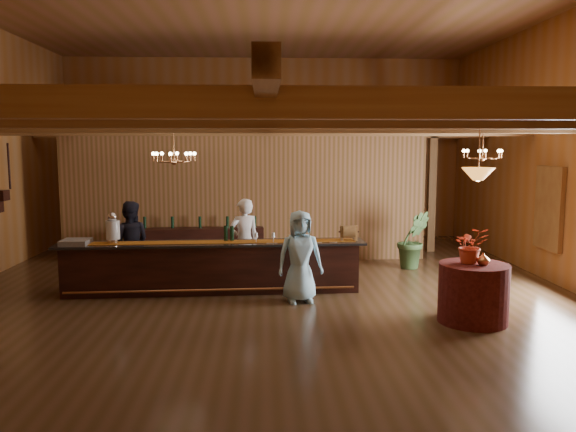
{
  "coord_description": "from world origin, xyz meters",
  "views": [
    {
      "loc": [
        -0.02,
        -10.41,
        2.82
      ],
      "look_at": [
        0.45,
        0.41,
        1.49
      ],
      "focal_mm": 35.0,
      "sensor_mm": 36.0,
      "label": 1
    }
  ],
  "objects_px": {
    "floor_plant": "(413,240)",
    "chandelier_right": "(482,154)",
    "pendant_lamp": "(478,174)",
    "round_table": "(473,293)",
    "guest": "(300,257)",
    "backbar_shelf": "(200,245)",
    "raffle_drum": "(349,232)",
    "beverage_dispenser": "(113,228)",
    "chandelier_left": "(174,157)",
    "tasting_bar": "(213,267)",
    "bartender": "(244,241)",
    "staff_second": "(130,242)"
  },
  "relations": [
    {
      "from": "floor_plant",
      "to": "chandelier_right",
      "type": "bearing_deg",
      "value": -61.31
    },
    {
      "from": "pendant_lamp",
      "to": "floor_plant",
      "type": "relative_size",
      "value": 0.66
    },
    {
      "from": "round_table",
      "to": "guest",
      "type": "bearing_deg",
      "value": 154.11
    },
    {
      "from": "backbar_shelf",
      "to": "raffle_drum",
      "type": "bearing_deg",
      "value": -47.32
    },
    {
      "from": "beverage_dispenser",
      "to": "backbar_shelf",
      "type": "height_order",
      "value": "beverage_dispenser"
    },
    {
      "from": "beverage_dispenser",
      "to": "pendant_lamp",
      "type": "bearing_deg",
      "value": -18.04
    },
    {
      "from": "backbar_shelf",
      "to": "floor_plant",
      "type": "xyz_separation_m",
      "value": [
        5.03,
        -0.86,
        0.25
      ]
    },
    {
      "from": "chandelier_left",
      "to": "round_table",
      "type": "bearing_deg",
      "value": -20.72
    },
    {
      "from": "raffle_drum",
      "to": "chandelier_left",
      "type": "bearing_deg",
      "value": -176.16
    },
    {
      "from": "round_table",
      "to": "tasting_bar",
      "type": "bearing_deg",
      "value": 154.69
    },
    {
      "from": "raffle_drum",
      "to": "bartender",
      "type": "height_order",
      "value": "bartender"
    },
    {
      "from": "beverage_dispenser",
      "to": "raffle_drum",
      "type": "relative_size",
      "value": 1.76
    },
    {
      "from": "beverage_dispenser",
      "to": "chandelier_left",
      "type": "xyz_separation_m",
      "value": [
        1.21,
        -0.13,
        1.37
      ]
    },
    {
      "from": "round_table",
      "to": "chandelier_left",
      "type": "xyz_separation_m",
      "value": [
        -5.05,
        1.91,
        2.17
      ]
    },
    {
      "from": "raffle_drum",
      "to": "chandelier_right",
      "type": "height_order",
      "value": "chandelier_right"
    },
    {
      "from": "tasting_bar",
      "to": "floor_plant",
      "type": "relative_size",
      "value": 4.39
    },
    {
      "from": "bartender",
      "to": "staff_second",
      "type": "xyz_separation_m",
      "value": [
        -2.37,
        0.13,
        -0.03
      ]
    },
    {
      "from": "chandelier_left",
      "to": "guest",
      "type": "distance_m",
      "value": 3.0
    },
    {
      "from": "beverage_dispenser",
      "to": "round_table",
      "type": "bearing_deg",
      "value": -18.04
    },
    {
      "from": "beverage_dispenser",
      "to": "bartender",
      "type": "xyz_separation_m",
      "value": [
        2.47,
        0.75,
        -0.39
      ]
    },
    {
      "from": "backbar_shelf",
      "to": "pendant_lamp",
      "type": "relative_size",
      "value": 3.41
    },
    {
      "from": "bartender",
      "to": "guest",
      "type": "xyz_separation_m",
      "value": [
        1.07,
        -1.47,
        -0.04
      ]
    },
    {
      "from": "chandelier_left",
      "to": "chandelier_right",
      "type": "relative_size",
      "value": 1.0
    },
    {
      "from": "round_table",
      "to": "chandelier_left",
      "type": "distance_m",
      "value": 5.81
    },
    {
      "from": "beverage_dispenser",
      "to": "bartender",
      "type": "height_order",
      "value": "bartender"
    },
    {
      "from": "bartender",
      "to": "guest",
      "type": "distance_m",
      "value": 1.82
    },
    {
      "from": "staff_second",
      "to": "floor_plant",
      "type": "xyz_separation_m",
      "value": [
        6.26,
        1.14,
        -0.18
      ]
    },
    {
      "from": "pendant_lamp",
      "to": "staff_second",
      "type": "relative_size",
      "value": 0.52
    },
    {
      "from": "backbar_shelf",
      "to": "guest",
      "type": "relative_size",
      "value": 1.82
    },
    {
      "from": "raffle_drum",
      "to": "floor_plant",
      "type": "height_order",
      "value": "floor_plant"
    },
    {
      "from": "bartender",
      "to": "floor_plant",
      "type": "height_order",
      "value": "bartender"
    },
    {
      "from": "tasting_bar",
      "to": "raffle_drum",
      "type": "bearing_deg",
      "value": -0.98
    },
    {
      "from": "tasting_bar",
      "to": "chandelier_right",
      "type": "relative_size",
      "value": 7.44
    },
    {
      "from": "pendant_lamp",
      "to": "beverage_dispenser",
      "type": "bearing_deg",
      "value": 161.96
    },
    {
      "from": "raffle_drum",
      "to": "bartender",
      "type": "distance_m",
      "value": 2.2
    },
    {
      "from": "backbar_shelf",
      "to": "chandelier_left",
      "type": "distance_m",
      "value": 3.74
    },
    {
      "from": "raffle_drum",
      "to": "chandelier_left",
      "type": "height_order",
      "value": "chandelier_left"
    },
    {
      "from": "chandelier_right",
      "to": "staff_second",
      "type": "bearing_deg",
      "value": 175.91
    },
    {
      "from": "raffle_drum",
      "to": "pendant_lamp",
      "type": "relative_size",
      "value": 0.38
    },
    {
      "from": "tasting_bar",
      "to": "bartender",
      "type": "xyz_separation_m",
      "value": [
        0.59,
        0.72,
        0.38
      ]
    },
    {
      "from": "chandelier_left",
      "to": "pendant_lamp",
      "type": "xyz_separation_m",
      "value": [
        5.05,
        -1.91,
        -0.24
      ]
    },
    {
      "from": "tasting_bar",
      "to": "raffle_drum",
      "type": "height_order",
      "value": "raffle_drum"
    },
    {
      "from": "chandelier_left",
      "to": "guest",
      "type": "relative_size",
      "value": 0.47
    },
    {
      "from": "chandelier_right",
      "to": "bartender",
      "type": "height_order",
      "value": "chandelier_right"
    },
    {
      "from": "raffle_drum",
      "to": "guest",
      "type": "bearing_deg",
      "value": -141.2
    },
    {
      "from": "backbar_shelf",
      "to": "floor_plant",
      "type": "bearing_deg",
      "value": -16.11
    },
    {
      "from": "chandelier_right",
      "to": "pendant_lamp",
      "type": "bearing_deg",
      "value": -112.62
    },
    {
      "from": "tasting_bar",
      "to": "staff_second",
      "type": "bearing_deg",
      "value": 152.02
    },
    {
      "from": "beverage_dispenser",
      "to": "raffle_drum",
      "type": "height_order",
      "value": "beverage_dispenser"
    },
    {
      "from": "tasting_bar",
      "to": "bartender",
      "type": "distance_m",
      "value": 1.01
    }
  ]
}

